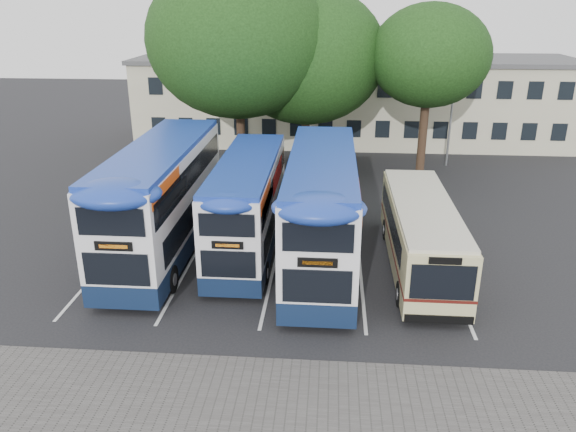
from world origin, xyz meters
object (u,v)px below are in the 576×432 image
(bus_dd_left, at_px, (163,194))
(bus_single, at_px, (421,231))
(tree_right, at_px, (430,56))
(bus_dd_right, at_px, (321,205))
(tree_mid, at_px, (306,56))
(bus_dd_mid, at_px, (248,201))
(tree_left, at_px, (238,40))
(lamp_post, at_px, (454,87))

(bus_dd_left, relative_size, bus_single, 1.19)
(tree_right, xyz_separation_m, bus_dd_right, (-5.70, -12.06, -4.71))
(tree_mid, height_order, bus_dd_mid, tree_mid)
(tree_right, distance_m, bus_dd_right, 14.15)
(bus_dd_left, height_order, bus_dd_mid, bus_dd_left)
(bus_dd_right, xyz_separation_m, bus_single, (3.99, -0.08, -0.93))
(tree_mid, bearing_deg, bus_dd_right, -84.52)
(bus_dd_left, bearing_deg, tree_left, 81.53)
(tree_left, relative_size, tree_mid, 1.12)
(bus_dd_left, bearing_deg, tree_mid, 67.33)
(lamp_post, xyz_separation_m, tree_left, (-12.93, -3.66, 3.00))
(tree_left, height_order, tree_right, tree_left)
(bus_dd_right, bearing_deg, bus_single, -1.19)
(tree_mid, height_order, bus_dd_right, tree_mid)
(tree_right, xyz_separation_m, bus_single, (-1.71, -12.15, -5.64))
(tree_mid, distance_m, bus_dd_left, 14.61)
(bus_dd_left, relative_size, bus_dd_mid, 1.15)
(tree_left, height_order, tree_mid, tree_left)
(bus_dd_right, bearing_deg, lamp_post, 62.51)
(tree_right, height_order, bus_single, tree_right)
(tree_mid, bearing_deg, tree_right, -11.91)
(bus_dd_left, xyz_separation_m, bus_single, (10.65, -0.79, -0.97))
(tree_mid, relative_size, tree_right, 1.09)
(tree_mid, height_order, bus_single, tree_mid)
(bus_single, bearing_deg, tree_mid, 111.22)
(bus_dd_mid, xyz_separation_m, bus_dd_right, (3.13, -1.13, 0.29))
(tree_mid, height_order, bus_dd_left, tree_mid)
(lamp_post, bearing_deg, bus_dd_right, -117.49)
(tree_right, height_order, bus_dd_left, tree_right)
(lamp_post, bearing_deg, tree_mid, -170.11)
(lamp_post, bearing_deg, bus_dd_mid, -128.15)
(lamp_post, bearing_deg, bus_dd_left, -135.21)
(tree_right, relative_size, bus_dd_mid, 1.05)
(tree_mid, xyz_separation_m, bus_single, (5.29, -13.62, -5.45))
(bus_dd_mid, relative_size, bus_single, 1.03)
(bus_single, bearing_deg, tree_right, 81.97)
(lamp_post, xyz_separation_m, bus_dd_mid, (-11.01, -14.01, -2.87))
(bus_dd_left, relative_size, bus_dd_right, 1.02)
(bus_dd_right, bearing_deg, bus_dd_left, 173.95)
(lamp_post, distance_m, bus_dd_right, 17.26)
(lamp_post, bearing_deg, bus_single, -104.33)
(tree_right, relative_size, bus_dd_right, 0.93)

